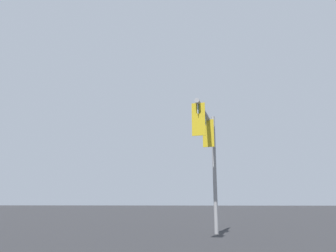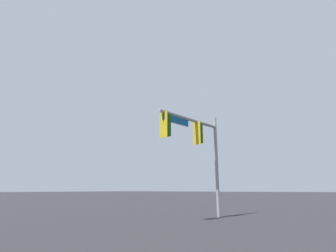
% 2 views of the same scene
% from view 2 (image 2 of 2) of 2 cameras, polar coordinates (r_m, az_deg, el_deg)
% --- Properties ---
extents(signal_pole_near, '(4.93, 1.00, 5.89)m').
position_cam_2_polar(signal_pole_near, '(14.59, 5.93, -2.66)').
color(signal_pole_near, gray).
rests_on(signal_pole_near, ground_plane).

